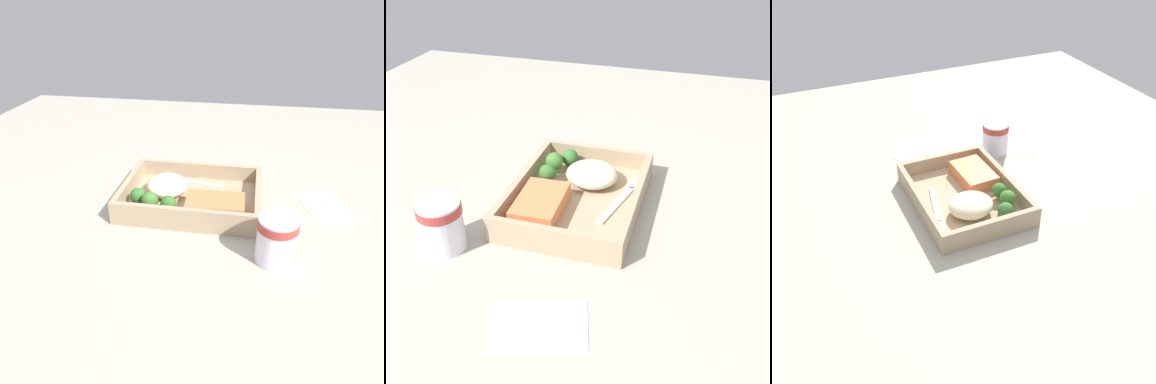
{
  "view_description": "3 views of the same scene",
  "coord_description": "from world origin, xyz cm",
  "views": [
    {
      "loc": [
        -11.85,
        68.65,
        40.82
      ],
      "look_at": [
        0.0,
        0.0,
        2.7
      ],
      "focal_mm": 35.0,
      "sensor_mm": 36.0,
      "label": 1
    },
    {
      "loc": [
        -63.35,
        -19.04,
        45.56
      ],
      "look_at": [
        0.0,
        0.0,
        2.7
      ],
      "focal_mm": 42.0,
      "sensor_mm": 36.0,
      "label": 2
    },
    {
      "loc": [
        74.0,
        -33.11,
        60.2
      ],
      "look_at": [
        0.0,
        0.0,
        2.7
      ],
      "focal_mm": 42.0,
      "sensor_mm": 36.0,
      "label": 3
    }
  ],
  "objects": [
    {
      "name": "ground_plane",
      "position": [
        0.0,
        0.0,
        -1.0
      ],
      "size": [
        160.0,
        160.0,
        2.0
      ],
      "primitive_type": "cube",
      "color": "#A09D8F"
    },
    {
      "name": "takeout_tray",
      "position": [
        0.0,
        0.0,
        0.6
      ],
      "size": [
        28.8,
        21.92,
        1.2
      ],
      "primitive_type": "cube",
      "color": "tan",
      "rests_on": "ground_plane"
    },
    {
      "name": "tray_rim",
      "position": [
        0.0,
        0.0,
        2.98
      ],
      "size": [
        28.8,
        21.92,
        3.56
      ],
      "color": "tan",
      "rests_on": "takeout_tray"
    },
    {
      "name": "salmon_fillet",
      "position": [
        -5.52,
        4.95,
        2.71
      ],
      "size": [
        11.86,
        7.87,
        3.02
      ],
      "primitive_type": "cube",
      "rotation": [
        0.0,
        0.0,
        0.04
      ],
      "color": "#E87B49",
      "rests_on": "takeout_tray"
    },
    {
      "name": "mashed_potatoes",
      "position": [
        5.69,
        -0.97,
        3.27
      ],
      "size": [
        8.75,
        9.6,
        4.15
      ],
      "primitive_type": "ellipsoid",
      "color": "beige",
      "rests_on": "takeout_tray"
    },
    {
      "name": "broccoli_floret_1",
      "position": [
        10.4,
        4.78,
        3.37
      ],
      "size": [
        3.3,
        3.3,
        3.91
      ],
      "color": "#759D58",
      "rests_on": "takeout_tray"
    },
    {
      "name": "broccoli_floret_2",
      "position": [
        7.34,
        6.91,
        3.77
      ],
      "size": [
        3.44,
        3.44,
        4.41
      ],
      "color": "#7AA35B",
      "rests_on": "takeout_tray"
    },
    {
      "name": "broccoli_floret_3",
      "position": [
        3.52,
        6.94,
        3.41
      ],
      "size": [
        3.2,
        3.2,
        3.91
      ],
      "color": "#85AE61",
      "rests_on": "takeout_tray"
    },
    {
      "name": "fork",
      "position": [
        2.41,
        -7.65,
        1.42
      ],
      "size": [
        15.73,
        5.4,
        0.44
      ],
      "color": "silver",
      "rests_on": "takeout_tray"
    },
    {
      "name": "paper_cup",
      "position": [
        -17.04,
        16.58,
        4.63
      ],
      "size": [
        6.81,
        6.81,
        8.29
      ],
      "color": "white",
      "rests_on": "ground_plane"
    },
    {
      "name": "receipt_slip",
      "position": [
        -27.77,
        -3.11,
        0.12
      ],
      "size": [
        11.42,
        14.34,
        0.24
      ],
      "primitive_type": "cube",
      "rotation": [
        0.0,
        0.0,
        0.3
      ],
      "color": "white",
      "rests_on": "ground_plane"
    }
  ]
}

